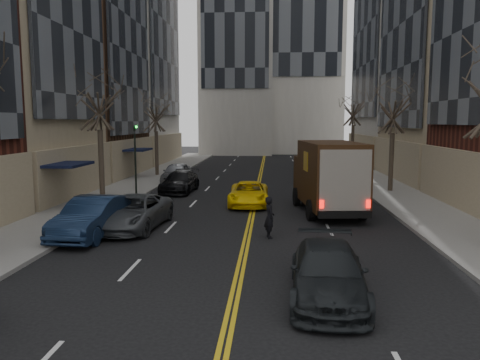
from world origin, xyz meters
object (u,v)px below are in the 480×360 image
object	(u,v)px
taxi	(249,194)
pedestrian	(269,217)
ups_truck	(328,177)
observer_sedan	(328,273)

from	to	relation	value
taxi	pedestrian	xyz separation A→B (m)	(1.20, -7.37, 0.19)
taxi	pedestrian	world-z (taller)	pedestrian
pedestrian	ups_truck	bearing A→B (deg)	-44.66
observer_sedan	taxi	bearing A→B (deg)	105.06
observer_sedan	pedestrian	bearing A→B (deg)	107.54
taxi	ups_truck	bearing A→B (deg)	-26.90
ups_truck	taxi	world-z (taller)	ups_truck
taxi	pedestrian	bearing A→B (deg)	-81.74
ups_truck	taxi	xyz separation A→B (m)	(-4.16, 2.02, -1.20)
taxi	pedestrian	distance (m)	7.47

